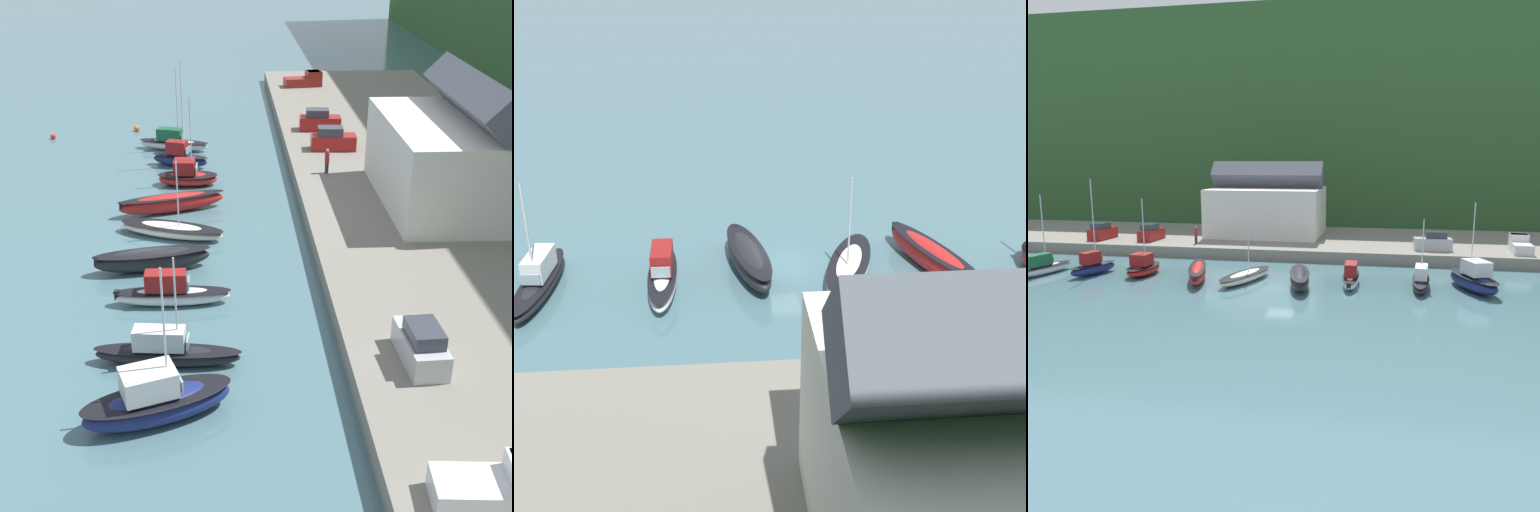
# 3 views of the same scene
# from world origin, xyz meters

# --- Properties ---
(ground_plane) EXTENTS (320.00, 320.00, 0.00)m
(ground_plane) POSITION_xyz_m (0.00, 0.00, 0.00)
(ground_plane) COLOR #476B75
(quay_promenade) EXTENTS (113.63, 21.17, 1.31)m
(quay_promenade) POSITION_xyz_m (0.00, 22.20, 0.66)
(quay_promenade) COLOR gray
(quay_promenade) RESTS_ON ground_plane
(harbor_clubhouse) EXTENTS (15.26, 12.36, 10.06)m
(harbor_clubhouse) POSITION_xyz_m (-6.42, 23.89, 4.91)
(harbor_clubhouse) COLOR silver
(harbor_clubhouse) RESTS_ON quay_promenade
(moored_boat_0) EXTENTS (3.54, 7.39, 8.15)m
(moored_boat_0) POSITION_xyz_m (-24.99, 0.52, 0.78)
(moored_boat_0) COLOR silver
(moored_boat_0) RESTS_ON ground_plane
(moored_boat_1) EXTENTS (3.27, 5.65, 9.74)m
(moored_boat_1) POSITION_xyz_m (-19.77, 1.43, 0.90)
(moored_boat_1) COLOR navy
(moored_boat_1) RESTS_ON ground_plane
(moored_boat_2) EXTENTS (2.73, 5.33, 7.78)m
(moored_boat_2) POSITION_xyz_m (-14.69, 2.34, 0.82)
(moored_boat_2) COLOR red
(moored_boat_2) RESTS_ON ground_plane
(moored_boat_3) EXTENTS (4.02, 8.72, 1.52)m
(moored_boat_3) POSITION_xyz_m (-8.48, 1.34, 0.80)
(moored_boat_3) COLOR red
(moored_boat_3) RESTS_ON ground_plane
(moored_boat_4) EXTENTS (4.65, 8.29, 5.85)m
(moored_boat_4) POSITION_xyz_m (-3.73, 1.60, 0.53)
(moored_boat_4) COLOR white
(moored_boat_4) RESTS_ON ground_plane
(moored_boat_5) EXTENTS (3.11, 8.02, 1.54)m
(moored_boat_5) POSITION_xyz_m (1.74, 0.63, 0.81)
(moored_boat_5) COLOR black
(moored_boat_5) RESTS_ON ground_plane
(moored_boat_6) EXTENTS (1.53, 7.18, 2.19)m
(moored_boat_6) POSITION_xyz_m (6.39, 2.13, 0.78)
(moored_boat_6) COLOR white
(moored_boat_6) RESTS_ON ground_plane
(moored_boat_7) EXTENTS (2.23, 7.99, 6.28)m
(moored_boat_7) POSITION_xyz_m (12.77, 2.25, 0.77)
(moored_boat_7) COLOR black
(moored_boat_7) RESTS_ON ground_plane
(moored_boat_8) EXTENTS (4.72, 7.65, 7.90)m
(moored_boat_8) POSITION_xyz_m (17.34, 2.11, 1.05)
(moored_boat_8) COLOR navy
(moored_boat_8) RESTS_ON ground_plane
(parked_car_0) EXTENTS (4.28, 2.01, 2.16)m
(parked_car_0) POSITION_xyz_m (15.07, 15.10, 2.23)
(parked_car_0) COLOR #B7B7BC
(parked_car_0) RESTS_ON quay_promenade
(parked_car_1) EXTENTS (2.12, 4.33, 2.16)m
(parked_car_1) POSITION_xyz_m (-26.85, 15.46, 2.23)
(parked_car_1) COLOR maroon
(parked_car_1) RESTS_ON quay_promenade
(parked_car_2) EXTENTS (2.05, 4.30, 2.16)m
(parked_car_2) POSITION_xyz_m (-20.16, 15.84, 2.23)
(parked_car_2) COLOR maroon
(parked_car_2) RESTS_ON quay_promenade
(pickup_truck_0) EXTENTS (2.53, 4.93, 1.90)m
(pickup_truck_0) POSITION_xyz_m (-47.18, 16.37, 2.13)
(pickup_truck_0) COLOR maroon
(pickup_truck_0) RESTS_ON quay_promenade
(pickup_truck_1) EXTENTS (2.29, 4.85, 1.90)m
(pickup_truck_1) POSITION_xyz_m (24.64, 15.89, 2.13)
(pickup_truck_1) COLOR silver
(pickup_truck_1) RESTS_ON quay_promenade
(person_on_quay) EXTENTS (0.40, 0.40, 2.14)m
(person_on_quay) POSITION_xyz_m (-13.48, 14.37, 2.41)
(person_on_quay) COLOR #232838
(person_on_quay) RESTS_ON quay_promenade
(mooring_buoy_0) EXTENTS (0.64, 0.64, 0.64)m
(mooring_buoy_0) POSITION_xyz_m (-31.90, -3.82, 0.32)
(mooring_buoy_0) COLOR orange
(mooring_buoy_0) RESTS_ON ground_plane
(mooring_buoy_1) EXTENTS (0.55, 0.55, 0.55)m
(mooring_buoy_1) POSITION_xyz_m (-29.36, -12.32, 0.27)
(mooring_buoy_1) COLOR red
(mooring_buoy_1) RESTS_ON ground_plane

